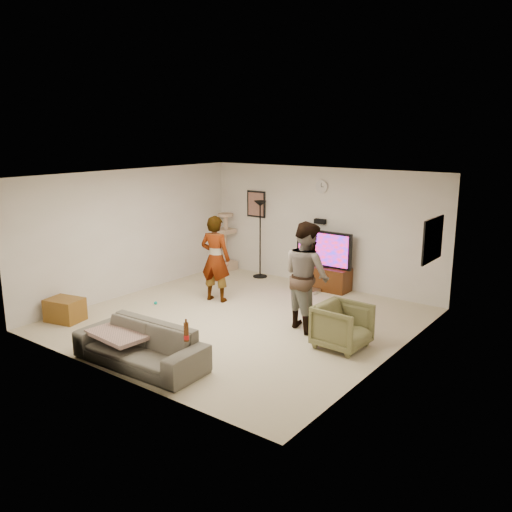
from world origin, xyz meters
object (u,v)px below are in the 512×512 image
Objects in this scene: side_table at (65,310)px; person_right at (307,276)px; floor_lamp at (260,240)px; cat_tree at (225,241)px; armchair at (342,326)px; person_left at (215,259)px; beer_bottle at (186,332)px; tv_stand at (323,277)px; sofa at (140,345)px; tv at (324,249)px.

person_right is at bearing 32.32° from side_table.
floor_lamp reaches higher than cat_tree.
armchair is 4.77m from side_table.
person_right reaches higher than armchair.
person_left is 3.49m from beer_bottle.
tv_stand is 0.64× the size of person_right.
sofa is 1.00m from beer_bottle.
tv_stand is 0.58× the size of sofa.
armchair is at bearing -179.10° from person_right.
person_right reaches higher than tv_stand.
person_left is at bearing 19.08° from person_right.
person_left reaches higher than tv.
floor_lamp is 5.30m from beer_bottle.
tv_stand is 3.12m from armchair.
cat_tree is at bearing -6.38° from person_right.
person_left is 0.84× the size of sofa.
cat_tree is at bearing 125.27° from beer_bottle.
floor_lamp is 0.95× the size of person_right.
tv is 4.86m from beer_bottle.
beer_bottle is (-0.17, -2.65, -0.20)m from person_right.
sofa is (-0.18, -4.80, 0.05)m from tv_stand.
armchair is (1.06, 2.26, -0.36)m from beer_bottle.
tv_stand is 0.67× the size of floor_lamp.
tv_stand is 1.71m from floor_lamp.
person_right is 4.22m from side_table.
person_left is 3.11m from sofa.
sofa is (1.08, -2.86, -0.54)m from person_left.
tv_stand is at bearing 98.68° from beer_bottle.
tv_stand is 4.81m from sofa.
person_left reaches higher than beer_bottle.
tv_stand is 4.88m from beer_bottle.
floor_lamp reaches higher than beer_bottle.
person_right is 7.22× the size of beer_bottle.
person_left is (1.40, -1.94, 0.15)m from cat_tree.
cat_tree is (-2.66, -0.00, -0.17)m from tv.
beer_bottle is at bearing -81.32° from tv.
cat_tree reaches higher than side_table.
sofa is 3.33× the size of side_table.
person_right is 1.12m from armchair.
beer_bottle is at bearing 112.86° from person_left.
side_table is (-2.43, 0.43, -0.09)m from sofa.
armchair is (1.80, -2.54, -0.51)m from tv.
floor_lamp is at bearing -178.34° from tv_stand.
floor_lamp is at bearing 104.18° from sofa.
person_right is 2.40× the size of armchair.
sofa is at bearing -73.43° from floor_lamp.
floor_lamp is 6.87× the size of beer_bottle.
beer_bottle is (2.33, -4.76, -0.15)m from floor_lamp.
cat_tree is 1.82× the size of armchair.
cat_tree is at bearing 62.42° from armchair.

